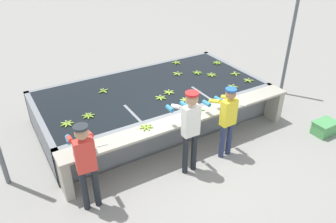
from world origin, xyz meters
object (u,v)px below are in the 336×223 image
Objects in this scene: banana_bunch_floating_1 at (233,87)px; banana_bunch_floating_6 at (178,74)px; worker_1 at (190,124)px; worker_0 at (85,159)px; banana_bunch_floating_7 at (88,116)px; banana_bunch_floating_0 at (186,100)px; banana_bunch_floating_4 at (169,92)px; support_post_right at (291,39)px; banana_bunch_floating_2 at (217,63)px; banana_bunch_ledge_0 at (146,127)px; banana_bunch_floating_8 at (176,63)px; banana_bunch_floating_9 at (197,73)px; banana_bunch_ledge_1 at (198,110)px; crate at (325,128)px; knife_1 at (235,105)px; banana_bunch_floating_5 at (248,80)px; banana_bunch_floating_3 at (235,74)px; banana_bunch_floating_13 at (67,124)px; worker_2 at (227,116)px; banana_bunch_floating_11 at (103,91)px; banana_bunch_floating_12 at (161,98)px; banana_bunch_floating_10 at (212,75)px; knife_0 at (95,147)px.

banana_bunch_floating_6 is (-0.73, 1.35, 0.00)m from banana_bunch_floating_1.
worker_1 is 2.39m from banana_bunch_floating_1.
banana_bunch_floating_7 is at bearing 70.16° from worker_0.
banana_bunch_floating_0 and banana_bunch_floating_4 have the same top height.
support_post_right is (3.63, -0.26, 0.75)m from banana_bunch_floating_4.
banana_bunch_floating_1 and banana_bunch_floating_4 have the same top height.
banana_bunch_ledge_0 is at bearing -149.32° from banana_bunch_floating_2.
banana_bunch_floating_8 is (1.02, 2.02, 0.00)m from banana_bunch_floating_0.
banana_bunch_floating_9 is 1.03× the size of banana_bunch_ledge_1.
crate is (2.87, -2.27, -0.68)m from banana_bunch_floating_4.
worker_1 is at bearing -135.55° from banana_bunch_ledge_1.
worker_1 reaches higher than knife_1.
crate is 0.17× the size of support_post_right.
banana_bunch_floating_5 is (2.07, -0.46, 0.00)m from banana_bunch_floating_4.
banana_bunch_floating_4 is at bearing 167.45° from banana_bunch_floating_5.
worker_1 is at bearing -146.47° from banana_bunch_floating_3.
banana_bunch_floating_0 is 1.00× the size of banana_bunch_floating_13.
banana_bunch_floating_5 is (2.65, 1.26, -0.23)m from worker_1.
banana_bunch_floating_1 and banana_bunch_floating_7 have the same top height.
worker_2 is 5.69× the size of banana_bunch_floating_8.
banana_bunch_ledge_0 is (-3.22, -1.10, 0.00)m from banana_bunch_floating_3.
banana_bunch_floating_2 is at bearing 0.50° from banana_bunch_floating_11.
banana_bunch_floating_1 is 2.70m from banana_bunch_ledge_0.
banana_bunch_floating_1 is (1.36, -0.01, 0.00)m from banana_bunch_floating_0.
banana_bunch_floating_4 and banana_bunch_floating_13 have the same top height.
banana_bunch_floating_9 is at bearing 51.85° from worker_1.
banana_bunch_floating_3 is 0.96× the size of banana_bunch_ledge_0.
support_post_right is (1.56, 0.20, 0.75)m from banana_bunch_floating_5.
banana_bunch_floating_8 is at bearing 40.34° from worker_0.
banana_bunch_floating_3 and banana_bunch_floating_5 have the same top height.
banana_bunch_ledge_0 is (-2.65, -0.53, 0.00)m from banana_bunch_floating_1.
banana_bunch_floating_12 is 1.01× the size of banana_bunch_floating_13.
knife_1 is at bearing 6.40° from worker_0.
crate is (2.12, -3.09, -0.68)m from banana_bunch_floating_6.
worker_1 is 2.95m from banana_bunch_floating_9.
banana_bunch_floating_8 is at bearing 61.78° from worker_1.
banana_bunch_ledge_1 is at bearing -135.66° from banana_bunch_floating_10.
worker_0 is at bearing -167.34° from support_post_right.
worker_1 is 2.94m from banana_bunch_floating_5.
knife_0 is (-2.99, -1.98, -0.01)m from banana_bunch_floating_6.
banana_bunch_ledge_0 reaches higher than banana_bunch_floating_2.
banana_bunch_ledge_1 is at bearing 112.21° from worker_2.
banana_bunch_floating_1 is 1.48m from banana_bunch_ledge_1.
banana_bunch_floating_4 and banana_bunch_floating_11 have the same top height.
banana_bunch_floating_5 and banana_bunch_floating_6 have the same top height.
banana_bunch_ledge_1 reaches higher than banana_bunch_floating_0.
banana_bunch_floating_6 is at bearing 62.27° from worker_1.
worker_0 is 2.91m from banana_bunch_floating_0.
banana_bunch_floating_3 reaches higher than crate.
banana_bunch_ledge_0 is (-1.51, 0.61, -0.09)m from worker_2.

